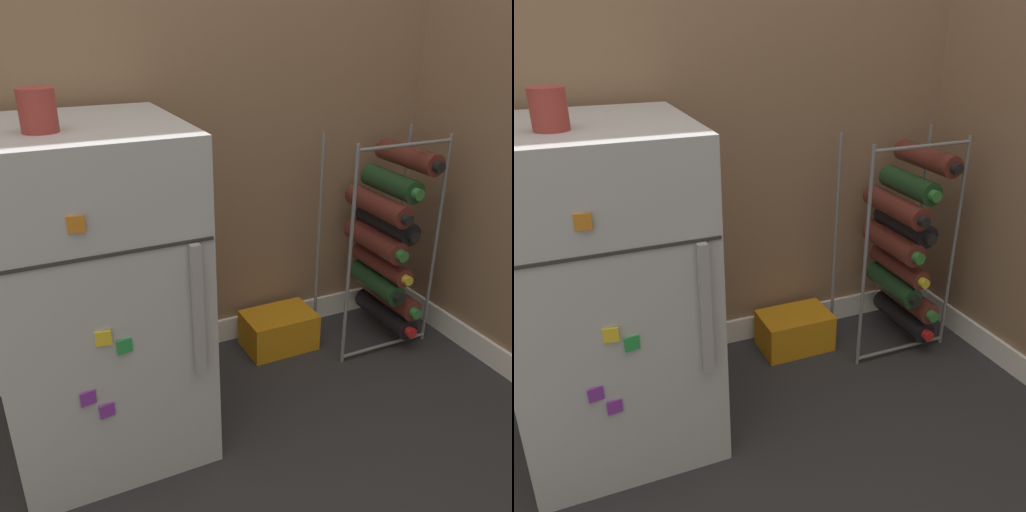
% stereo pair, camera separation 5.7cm
% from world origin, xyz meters
% --- Properties ---
extents(ground_plane, '(14.00, 14.00, 0.00)m').
position_xyz_m(ground_plane, '(0.00, 0.00, 0.00)').
color(ground_plane, '#28282B').
extents(mini_fridge, '(0.50, 0.55, 0.91)m').
position_xyz_m(mini_fridge, '(-0.30, 0.26, 0.45)').
color(mini_fridge, '#B7BABF').
rests_on(mini_fridge, ground_plane).
extents(wine_rack, '(0.37, 0.33, 0.78)m').
position_xyz_m(wine_rack, '(0.73, 0.35, 0.39)').
color(wine_rack, slate).
rests_on(wine_rack, ground_plane).
extents(soda_box, '(0.26, 0.17, 0.14)m').
position_xyz_m(soda_box, '(0.35, 0.44, 0.07)').
color(soda_box, orange).
rests_on(soda_box, ground_plane).
extents(fridge_top_cup, '(0.08, 0.08, 0.09)m').
position_xyz_m(fridge_top_cup, '(-0.37, 0.18, 0.95)').
color(fridge_top_cup, maroon).
rests_on(fridge_top_cup, mini_fridge).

